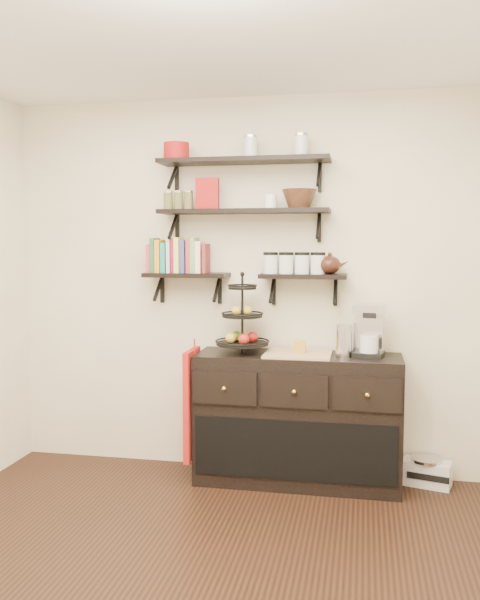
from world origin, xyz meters
name	(u,v)px	position (x,y,z in m)	size (l,w,h in m)	color
floor	(180,593)	(0.00, 0.00, 0.00)	(3.50, 3.50, 0.00)	black
ceiling	(175,7)	(0.00, 0.00, 2.70)	(3.50, 3.50, 0.02)	white
back_wall	(247,286)	(0.00, 1.75, 1.35)	(3.50, 0.02, 2.70)	white
shelf_top	(244,161)	(0.00, 1.62, 2.23)	(1.20, 0.27, 0.23)	black
shelf_mid	(244,212)	(0.00, 1.62, 1.88)	(1.20, 0.27, 0.23)	black
shelf_low_left	(187,276)	(-0.42, 1.63, 1.43)	(0.60, 0.25, 0.23)	black
shelf_low_right	(303,277)	(0.42, 1.63, 1.43)	(0.60, 0.25, 0.23)	black
cookbooks	(180,257)	(-0.47, 1.63, 1.57)	(0.43, 0.15, 0.26)	#D03144
glass_canisters	(294,264)	(0.36, 1.63, 1.51)	(0.43, 0.10, 0.13)	silver
sideboard	(298,418)	(0.40, 1.51, 0.45)	(1.40, 0.50, 0.92)	black
fruit_stand	(243,326)	(0.01, 1.52, 1.09)	(0.37, 0.37, 0.54)	black
candle	(300,347)	(0.41, 1.51, 0.96)	(0.08, 0.08, 0.08)	#B17F28
coffee_maker	(369,331)	(0.87, 1.54, 1.07)	(0.23, 0.22, 0.36)	black
thermal_carafe	(344,341)	(0.71, 1.49, 1.01)	(0.11, 0.11, 0.22)	silver
apron	(192,404)	(-0.33, 1.41, 0.55)	(0.04, 0.33, 0.76)	maroon
radio	(427,472)	(1.28, 1.62, 0.09)	(0.35, 0.26, 0.19)	silver
recipe_box	(207,194)	(-0.26, 1.61, 2.01)	(0.16, 0.06, 0.22)	#9D1312
walnut_bowl	(299,199)	(0.39, 1.61, 1.96)	(0.24, 0.24, 0.13)	black
ramekins	(270,202)	(0.19, 1.61, 1.95)	(0.09, 0.09, 0.10)	white
teapot	(330,263)	(0.60, 1.63, 1.52)	(0.20, 0.15, 0.15)	#33170F
red_pot	(176,151)	(-0.49, 1.61, 2.31)	(0.18, 0.18, 0.12)	#9D1312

